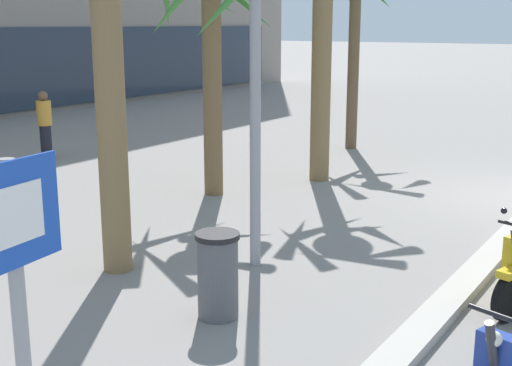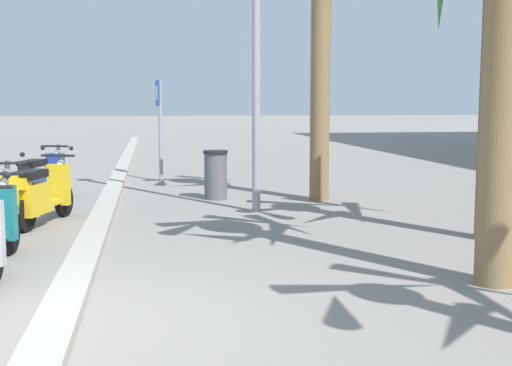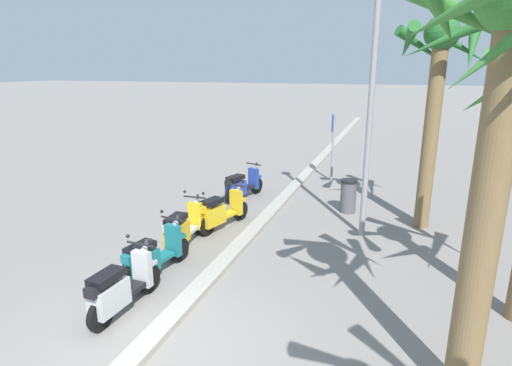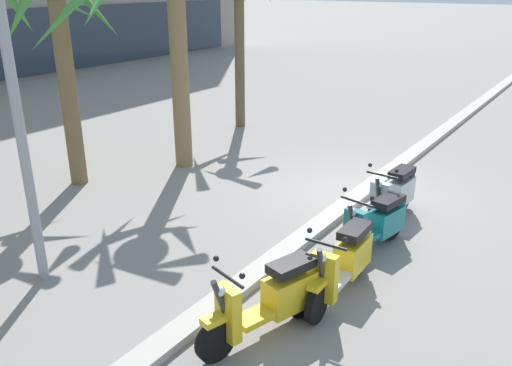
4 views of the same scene
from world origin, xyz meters
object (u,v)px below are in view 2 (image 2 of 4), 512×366
at_px(litter_bin, 216,174).
at_px(crossing_sign, 159,118).
at_px(scooter_blue_far_back, 41,179).
at_px(scooter_yellow_lead_nearest, 41,195).

bearing_deg(litter_bin, crossing_sign, -162.67).
distance_m(scooter_blue_far_back, litter_bin, 3.28).
bearing_deg(crossing_sign, scooter_blue_far_back, -35.58).
distance_m(scooter_yellow_lead_nearest, crossing_sign, 6.04).
xyz_separation_m(scooter_blue_far_back, litter_bin, (0.10, 3.28, 0.04)).
height_order(crossing_sign, litter_bin, crossing_sign).
height_order(scooter_blue_far_back, crossing_sign, crossing_sign).
xyz_separation_m(scooter_yellow_lead_nearest, litter_bin, (-2.39, 2.90, 0.02)).
distance_m(scooter_yellow_lead_nearest, litter_bin, 3.75).
xyz_separation_m(scooter_yellow_lead_nearest, crossing_sign, (-5.65, 1.88, 1.04)).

